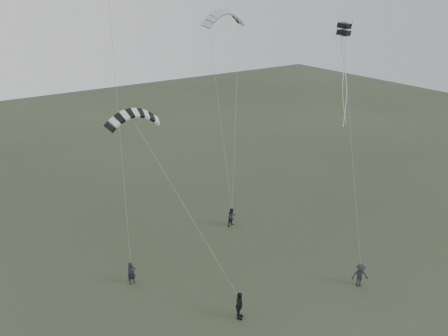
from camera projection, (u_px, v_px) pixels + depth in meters
ground at (256, 296)px, 29.55m from camera, size 140.00×140.00×0.00m
flyer_left at (131, 273)px, 30.51m from camera, size 0.64×0.44×1.67m
flyer_right at (232, 217)px, 37.98m from camera, size 0.93×0.79×1.69m
flyer_center at (239, 306)px, 27.20m from camera, size 1.16×1.10×1.93m
flyer_far at (360, 275)px, 30.21m from camera, size 1.31×1.15×1.76m
kite_pale_large at (224, 12)px, 38.00m from camera, size 4.56×2.07×2.00m
kite_striped at (133, 113)px, 24.73m from camera, size 3.15×1.33×1.41m
kite_box at (344, 29)px, 28.52m from camera, size 0.86×0.93×0.83m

